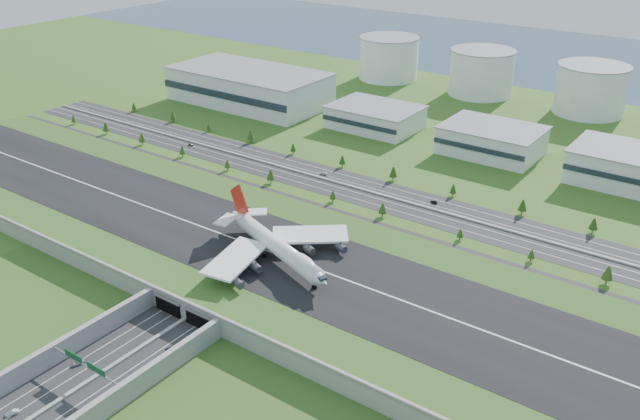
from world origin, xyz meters
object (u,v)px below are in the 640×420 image
Objects in this scene: fuel_tank_a at (389,58)px; car_7 at (324,173)px; car_4 at (191,145)px; boeing_747 at (276,245)px; car_0 at (78,362)px; car_5 at (434,202)px; car_1 at (12,413)px; car_2 at (172,349)px.

fuel_tank_a is 9.89× the size of car_7.
boeing_747 is at bearing -130.17° from car_4.
car_4 is (-18.06, -220.24, -16.71)m from fuel_tank_a.
fuel_tank_a is 415.72m from car_0.
car_4 is 0.97× the size of car_5.
boeing_747 is 117.77m from car_1.
car_0 is at bearing 4.95° from car_5.
car_2 is 1.08× the size of car_7.
car_4 is 0.78× the size of car_7.
boeing_747 is at bearing 23.38° from car_7.
car_5 is at bearing -82.34° from car_2.
car_1 is 1.03× the size of car_5.
car_0 is 32.56m from car_2.
car_4 is (-127.24, 180.55, -0.16)m from car_0.
car_2 reaches higher than car_4.
boeing_747 is 13.54× the size of car_2.
car_0 is at bearing 122.98° from car_1.
boeing_747 is at bearing -67.75° from fuel_tank_a.
fuel_tank_a is 0.68× the size of boeing_747.
car_0 is (-18.86, -87.86, -13.76)m from boeing_747.
car_0 is at bearing -74.76° from fuel_tank_a.
boeing_747 is 18.76× the size of car_4.
car_4 is at bearing -68.78° from car_5.
car_2 is at bearing 10.25° from car_5.
car_1 is 222.09m from car_7.
car_7 is at bearing -58.80° from car_2.
car_7 is at bearing -69.16° from fuel_tank_a.
car_0 is 1.24× the size of car_4.
car_0 reaches higher than car_5.
boeing_747 reaches higher than car_5.
car_0 reaches higher than car_1.
car_2 is (130.42, -376.10, -16.62)m from fuel_tank_a.
car_1 is 0.77× the size of car_2.
car_2 is 215.27m from car_4.
car_4 is (-146.10, 92.69, -13.93)m from boeing_747.
car_0 is 197.60m from car_5.
fuel_tank_a is 256.54m from car_5.
boeing_747 is 14.60× the size of car_7.
car_7 is (-29.47, 191.42, -0.10)m from car_0.
boeing_747 is 64.72m from car_2.
car_7 is (-33.46, 219.55, 0.05)m from car_1.
boeing_747 is 173.58m from car_4.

